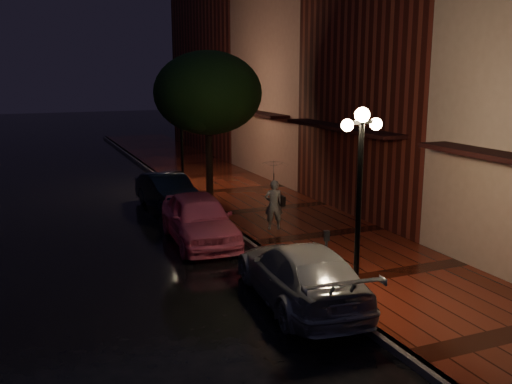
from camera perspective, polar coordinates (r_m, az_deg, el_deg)
name	(u,v)px	position (r m, az deg, el deg)	size (l,w,h in m)	color
ground	(254,248)	(17.14, -0.21, -5.59)	(120.00, 120.00, 0.00)	black
sidewalk	(320,237)	(18.06, 6.41, -4.48)	(4.50, 60.00, 0.15)	#46160C
curb	(254,245)	(17.11, -0.21, -5.35)	(0.25, 60.00, 0.15)	#595451
storefront_mid	(413,62)	(21.62, 15.42, 12.47)	(5.00, 8.00, 11.00)	#511914
storefront_far	(307,85)	(28.37, 5.17, 10.64)	(5.00, 8.00, 9.00)	#8C5951
storefront_extra	(235,73)	(37.50, -2.14, 11.80)	(5.00, 12.00, 10.00)	#511914
streetlamp_near	(359,195)	(12.33, 10.27, -0.31)	(0.96, 0.36, 4.31)	black
streetlamp_far	(182,131)	(25.10, -7.44, 6.05)	(0.96, 0.36, 4.31)	black
street_tree	(208,96)	(22.18, -4.79, 9.59)	(4.16, 4.16, 5.80)	black
pink_car	(199,219)	(17.52, -5.71, -2.66)	(1.80, 4.47, 1.52)	#F1638A
navy_car	(168,192)	(21.95, -8.78, 0.03)	(1.42, 4.06, 1.34)	black
silver_car	(300,274)	(13.07, 4.47, -8.14)	(1.95, 4.79, 1.39)	#9A9BA1
woman_with_umbrella	(274,184)	(18.22, 1.80, 0.83)	(0.94, 0.96, 2.26)	silver
parking_meter	(326,254)	(13.45, 7.02, -6.16)	(0.15, 0.13, 1.43)	black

